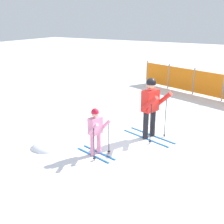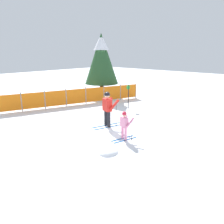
# 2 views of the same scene
# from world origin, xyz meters

# --- Properties ---
(ground_plane) EXTENTS (60.00, 60.00, 0.00)m
(ground_plane) POSITION_xyz_m (0.00, 0.00, 0.00)
(ground_plane) COLOR white
(skier_adult) EXTENTS (1.63, 0.87, 1.70)m
(skier_adult) POSITION_xyz_m (-0.13, 0.17, 1.01)
(skier_adult) COLOR #1966B2
(skier_adult) RESTS_ON ground_plane
(skier_child) EXTENTS (1.15, 0.58, 1.19)m
(skier_child) POSITION_xyz_m (-0.84, -1.45, 0.70)
(skier_child) COLOR #1966B2
(skier_child) RESTS_ON ground_plane
(snow_mound) EXTENTS (0.76, 0.65, 0.31)m
(snow_mound) POSITION_xyz_m (-2.18, -1.83, 0.00)
(snow_mound) COLOR white
(snow_mound) RESTS_ON ground_plane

